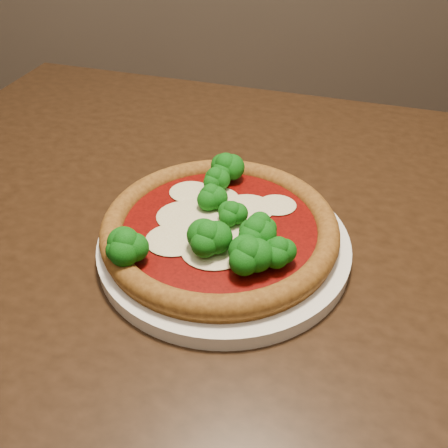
{
  "coord_description": "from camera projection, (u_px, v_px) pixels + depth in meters",
  "views": [
    {
      "loc": [
        0.01,
        -0.34,
        1.15
      ],
      "look_at": [
        0.01,
        0.11,
        0.79
      ],
      "focal_mm": 40.0,
      "sensor_mm": 36.0,
      "label": 1
    }
  ],
  "objects": [
    {
      "name": "pizza",
      "position": [
        219.0,
        226.0,
        0.58
      ],
      "size": [
        0.28,
        0.28,
        0.06
      ],
      "rotation": [
        0.0,
        0.0,
        0.42
      ],
      "color": "brown",
      "rests_on": "plate"
    },
    {
      "name": "plate",
      "position": [
        224.0,
        244.0,
        0.59
      ],
      "size": [
        0.3,
        0.3,
        0.02
      ],
      "primitive_type": "cylinder",
      "color": "white",
      "rests_on": "dining_table"
    },
    {
      "name": "dining_table",
      "position": [
        251.0,
        295.0,
        0.67
      ],
      "size": [
        1.38,
        1.2,
        0.75
      ],
      "rotation": [
        0.0,
        0.0,
        -0.31
      ],
      "color": "black",
      "rests_on": "floor"
    }
  ]
}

